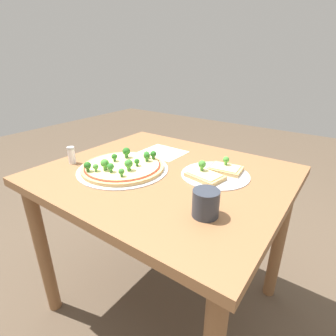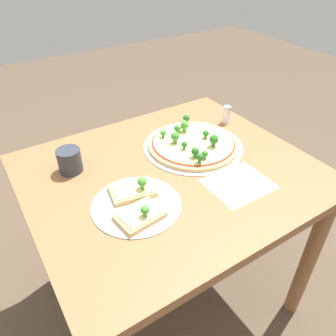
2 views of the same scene
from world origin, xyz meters
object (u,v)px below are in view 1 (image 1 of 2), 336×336
(dining_table, at_px, (164,195))
(pizza_tray_slice, at_px, (215,173))
(condiment_shaker, at_px, (72,155))
(drinking_cup, at_px, (206,203))
(pizza_tray_whole, at_px, (123,167))

(dining_table, bearing_deg, pizza_tray_slice, -153.38)
(dining_table, bearing_deg, condiment_shaker, 22.69)
(condiment_shaker, bearing_deg, drinking_cup, 178.03)
(pizza_tray_whole, relative_size, pizza_tray_slice, 1.39)
(condiment_shaker, bearing_deg, pizza_tray_slice, -156.02)
(pizza_tray_slice, bearing_deg, condiment_shaker, 23.98)
(pizza_tray_whole, relative_size, drinking_cup, 4.54)
(dining_table, distance_m, pizza_tray_slice, 0.25)
(pizza_tray_whole, distance_m, pizza_tray_slice, 0.40)
(drinking_cup, height_order, condiment_shaker, drinking_cup)
(pizza_tray_whole, bearing_deg, condiment_shaker, 18.68)
(pizza_tray_slice, distance_m, condiment_shaker, 0.65)
(dining_table, distance_m, condiment_shaker, 0.46)
(drinking_cup, bearing_deg, condiment_shaker, -1.97)
(condiment_shaker, bearing_deg, dining_table, -157.31)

